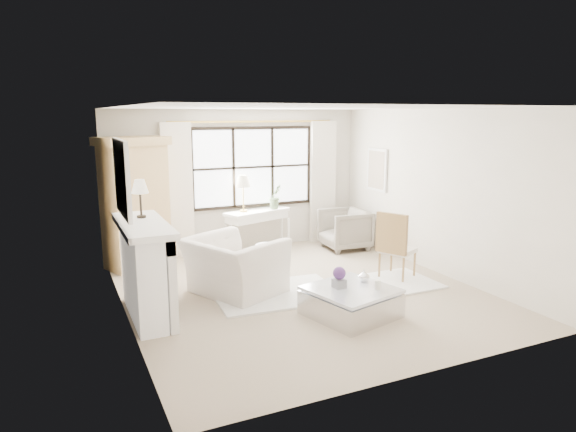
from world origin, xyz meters
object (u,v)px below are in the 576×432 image
object	(u,v)px
armoire	(135,202)
console_table	(257,231)
club_armchair	(234,266)
coffee_table	(351,302)

from	to	relation	value
armoire	console_table	size ratio (longest dim) A/B	1.63
armoire	console_table	bearing A→B (deg)	-19.42
armoire	club_armchair	size ratio (longest dim) A/B	1.74
coffee_table	console_table	bearing A→B (deg)	74.48
armoire	coffee_table	xyz separation A→B (m)	(2.19, -3.46, -0.96)
club_armchair	console_table	bearing A→B (deg)	-53.65
armoire	club_armchair	distance (m)	2.39
console_table	club_armchair	size ratio (longest dim) A/B	1.07
club_armchair	coffee_table	bearing A→B (deg)	-166.63
console_table	coffee_table	xyz separation A→B (m)	(-0.08, -3.56, -0.22)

